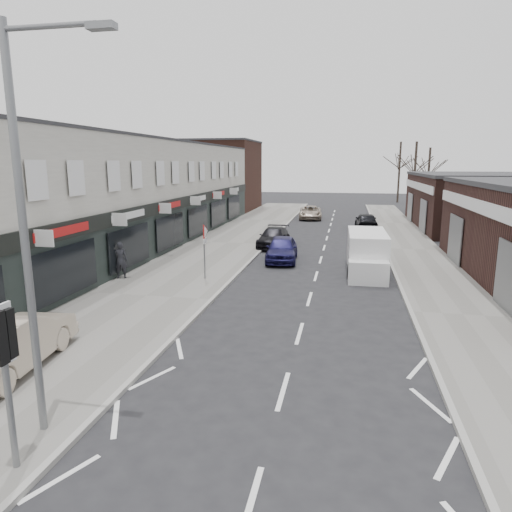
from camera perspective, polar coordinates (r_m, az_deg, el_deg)
The scene contains 20 objects.
ground at distance 10.23m, azimuth 1.75°, elevation -21.65°, with size 160.00×160.00×0.00m, color black.
pavement_left at distance 32.00m, azimuth -3.65°, elevation 1.58°, with size 5.50×64.00×0.12m, color slate.
pavement_right at distance 31.25m, azimuth 19.10°, elevation 0.72°, with size 3.50×64.00×0.12m, color slate.
shop_terrace_left at distance 31.73m, azimuth -16.89°, elevation 7.38°, with size 8.00×41.00×7.10m, color beige.
brick_block_far at distance 55.50m, azimuth -4.37°, elevation 9.90°, with size 8.00×10.00×8.00m, color #41231B.
right_unit_far at distance 44.00m, azimuth 26.01°, elevation 6.05°, with size 10.00×16.00×4.50m, color #321B17.
tree_far_a at distance 57.23m, azimuth 18.93°, elevation 5.34°, with size 3.60×3.60×8.00m, color #382D26, non-canonical shape.
tree_far_b at distance 63.51m, azimuth 20.48°, elevation 5.80°, with size 3.60×3.60×7.50m, color #382D26, non-canonical shape.
tree_far_c at distance 69.04m, azimuth 17.24°, elevation 6.42°, with size 3.60×3.60×8.50m, color #382D26, non-canonical shape.
traffic_light at distance 9.22m, azimuth -29.14°, elevation -10.21°, with size 0.28×0.60×3.10m.
street_lamp at distance 9.71m, azimuth -26.39°, elevation 4.55°, with size 2.23×0.22×8.00m.
warning_sign at distance 21.73m, azimuth -6.42°, elevation 2.50°, with size 0.12×0.80×2.70m.
white_van at distance 24.30m, azimuth 13.68°, elevation 0.31°, with size 1.98×5.42×2.10m.
sedan_on_pavement at distance 14.06m, azimuth -28.47°, elevation -9.48°, with size 1.63×4.67×1.54m, color #C2B19B.
pedestrian at distance 22.87m, azimuth -16.58°, elevation -0.48°, with size 0.65×0.43×1.79m, color black.
parked_car_left_a at distance 26.42m, azimuth 3.27°, elevation 0.92°, with size 1.71×4.24×1.45m, color #191647.
parked_car_left_b at distance 30.94m, azimuth 2.22°, elevation 2.34°, with size 1.79×4.41×1.28m, color black.
parked_car_left_c at distance 46.67m, azimuth 6.82°, elevation 5.42°, with size 2.19×4.75×1.32m, color tan.
parked_car_right_a at distance 26.91m, azimuth 13.89°, elevation 0.79°, with size 1.53×4.40×1.45m, color white.
parked_car_right_b at distance 39.98m, azimuth 13.61°, elevation 4.25°, with size 1.72×4.27×1.45m, color black.
Camera 1 is at (1.38, -8.44, 5.61)m, focal length 32.00 mm.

